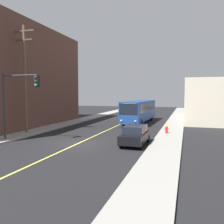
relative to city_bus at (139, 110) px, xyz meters
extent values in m
plane|color=black|center=(-2.20, -16.09, -1.82)|extent=(120.00, 120.00, 0.00)
cube|color=gray|center=(-9.45, -6.09, -1.74)|extent=(2.50, 90.00, 0.15)
cube|color=gray|center=(5.05, -6.09, -1.74)|extent=(2.50, 90.00, 0.15)
cube|color=#D8CC4C|center=(-2.20, -1.09, -1.81)|extent=(0.16, 60.00, 0.01)
cube|color=brown|center=(-15.70, -9.96, 4.58)|extent=(10.00, 23.90, 12.80)
cube|color=black|center=(-10.74, -9.96, -0.22)|extent=(0.06, 16.73, 1.30)
cube|color=black|center=(-10.74, -9.96, 2.98)|extent=(0.06, 16.73, 1.30)
cube|color=black|center=(-10.74, -9.96, 6.18)|extent=(0.06, 16.73, 1.30)
cube|color=black|center=(-10.74, -9.96, 9.38)|extent=(0.06, 16.73, 1.30)
cube|color=beige|center=(12.30, 7.40, 1.34)|extent=(12.00, 19.89, 6.31)
cube|color=black|center=(6.34, 7.40, -0.22)|extent=(0.06, 13.92, 1.30)
cube|color=navy|center=(0.00, 0.01, 0.01)|extent=(3.02, 12.09, 2.75)
cube|color=black|center=(-0.24, -5.96, 0.53)|extent=(2.35, 0.17, 1.40)
cube|color=black|center=(0.24, 5.99, 0.63)|extent=(2.30, 0.17, 1.10)
cube|color=black|center=(-1.25, 0.06, 0.53)|extent=(0.46, 10.19, 1.10)
cube|color=black|center=(1.25, -0.04, 0.53)|extent=(0.46, 10.19, 1.10)
cube|color=orange|center=(-0.24, -5.95, 1.13)|extent=(1.79, 0.13, 0.30)
sphere|color=#F9D872|center=(-1.13, -5.97, -0.92)|extent=(0.24, 0.24, 0.24)
sphere|color=#F9D872|center=(0.65, -6.04, -0.92)|extent=(0.24, 0.24, 0.24)
cylinder|color=black|center=(-1.29, -4.14, -1.32)|extent=(0.34, 1.01, 1.00)
cylinder|color=black|center=(0.96, -4.23, -1.32)|extent=(0.34, 1.01, 1.00)
cylinder|color=black|center=(-0.98, 3.55, -1.32)|extent=(0.34, 1.01, 1.00)
cylinder|color=black|center=(1.26, 3.47, -1.32)|extent=(0.34, 1.01, 1.00)
cube|color=black|center=(2.56, -15.20, -1.15)|extent=(1.87, 4.43, 0.70)
cube|color=black|center=(2.56, -15.20, -0.50)|extent=(1.66, 2.49, 0.60)
cylinder|color=black|center=(1.74, -16.69, -1.50)|extent=(0.23, 0.64, 0.64)
cylinder|color=black|center=(3.34, -16.72, -1.50)|extent=(0.23, 0.64, 0.64)
cylinder|color=black|center=(1.79, -13.69, -1.50)|extent=(0.23, 0.64, 0.64)
cylinder|color=black|center=(3.38, -13.72, -1.50)|extent=(0.23, 0.64, 0.64)
cylinder|color=brown|center=(-9.56, -13.26, 3.90)|extent=(0.28, 0.28, 11.14)
cube|color=#4C3D2D|center=(-9.56, -13.26, 8.87)|extent=(2.40, 0.16, 0.16)
cube|color=#4C3D2D|center=(-9.56, -13.26, 7.97)|extent=(2.00, 0.16, 0.16)
cylinder|color=#2D2D33|center=(-9.15, -16.88, 1.33)|extent=(0.18, 0.18, 6.00)
cylinder|color=#2D2D33|center=(-7.40, -16.88, 4.03)|extent=(3.50, 0.12, 0.12)
cube|color=black|center=(-5.65, -16.88, 3.48)|extent=(0.32, 0.36, 1.00)
sphere|color=#2D2D2D|center=(-5.65, -17.07, 3.80)|extent=(0.22, 0.22, 0.22)
sphere|color=#2D2D2D|center=(-5.65, -17.07, 3.48)|extent=(0.22, 0.22, 0.22)
sphere|color=green|center=(-5.65, -17.07, 3.16)|extent=(0.22, 0.22, 0.22)
cylinder|color=red|center=(4.65, -9.33, -1.32)|extent=(0.26, 0.26, 0.70)
sphere|color=gold|center=(4.65, -9.33, -0.95)|extent=(0.24, 0.24, 0.24)
cylinder|color=red|center=(4.49, -9.33, -1.22)|extent=(0.12, 0.10, 0.10)
cylinder|color=red|center=(4.81, -9.33, -1.22)|extent=(0.12, 0.10, 0.10)
camera|label=1|loc=(6.61, -34.69, 2.43)|focal=38.62mm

